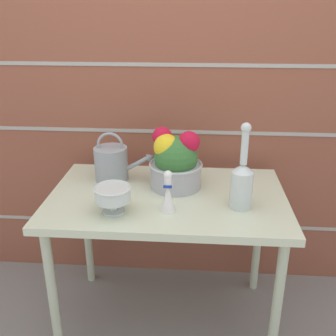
{
  "coord_description": "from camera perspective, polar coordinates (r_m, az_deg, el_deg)",
  "views": [
    {
      "loc": [
        0.13,
        -1.66,
        1.55
      ],
      "look_at": [
        0.0,
        0.03,
        0.86
      ],
      "focal_mm": 42.0,
      "sensor_mm": 36.0,
      "label": 1
    }
  ],
  "objects": [
    {
      "name": "figurine_vase",
      "position": [
        1.67,
        -0.01,
        -3.96
      ],
      "size": [
        0.07,
        0.07,
        0.19
      ],
      "color": "white",
      "rests_on": "patio_table"
    },
    {
      "name": "watering_can",
      "position": [
        1.99,
        -8.13,
        0.75
      ],
      "size": [
        0.31,
        0.17,
        0.25
      ],
      "color": "#93999E",
      "rests_on": "patio_table"
    },
    {
      "name": "brick_wall",
      "position": [
        2.17,
        0.86,
        10.18
      ],
      "size": [
        3.6,
        0.08,
        2.2
      ],
      "color": "brown",
      "rests_on": "ground_plane"
    },
    {
      "name": "glass_decanter",
      "position": [
        1.71,
        10.68,
        -1.94
      ],
      "size": [
        0.1,
        0.1,
        0.38
      ],
      "color": "silver",
      "rests_on": "patio_table"
    },
    {
      "name": "patio_table",
      "position": [
        1.88,
        -0.08,
        -6.0
      ],
      "size": [
        1.11,
        0.7,
        0.74
      ],
      "color": "beige",
      "rests_on": "ground_plane"
    },
    {
      "name": "crystal_pedestal_bowl",
      "position": [
        1.67,
        -8.04,
        -3.93
      ],
      "size": [
        0.16,
        0.16,
        0.12
      ],
      "color": "silver",
      "rests_on": "patio_table"
    },
    {
      "name": "ground_plane",
      "position": [
        2.27,
        -0.07,
        -20.84
      ],
      "size": [
        12.0,
        12.0,
        0.0
      ],
      "primitive_type": "plane",
      "color": "gray"
    },
    {
      "name": "flower_planter",
      "position": [
        1.88,
        1.03,
        0.97
      ],
      "size": [
        0.26,
        0.26,
        0.29
      ],
      "color": "#ADADB2",
      "rests_on": "patio_table"
    }
  ]
}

